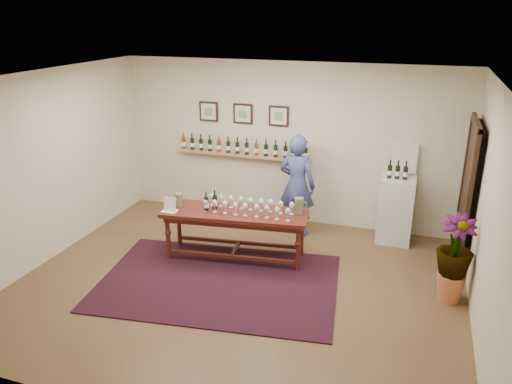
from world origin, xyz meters
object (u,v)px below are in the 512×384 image
(display_pedestal, at_px, (396,210))
(person, at_px, (297,185))
(potted_plant, at_px, (454,259))
(tasting_table, at_px, (235,218))

(display_pedestal, distance_m, person, 1.64)
(potted_plant, xyz_separation_m, person, (-2.42, 1.40, 0.26))
(display_pedestal, relative_size, potted_plant, 1.05)
(potted_plant, distance_m, person, 2.81)
(display_pedestal, xyz_separation_m, person, (-1.60, -0.23, 0.32))
(tasting_table, xyz_separation_m, person, (0.65, 1.18, 0.21))
(display_pedestal, distance_m, potted_plant, 1.83)
(tasting_table, bearing_deg, potted_plant, -11.55)
(tasting_table, xyz_separation_m, display_pedestal, (2.25, 1.41, -0.11))
(potted_plant, bearing_deg, display_pedestal, 116.82)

